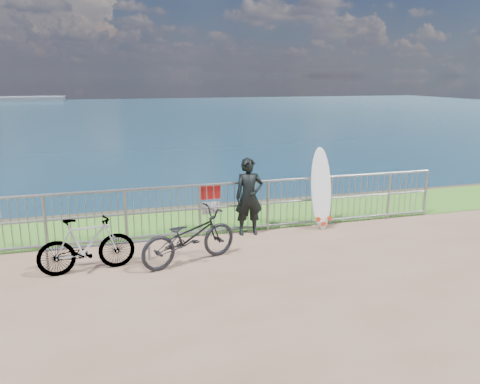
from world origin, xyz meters
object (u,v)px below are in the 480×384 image
object	(u,v)px
bicycle_near	(189,237)
bicycle_far	(87,245)
surfer	(249,197)
surfboard	(321,191)

from	to	relation	value
bicycle_near	bicycle_far	distance (m)	1.75
surfer	bicycle_near	xyz separation A→B (m)	(-1.49, -1.21, -0.33)
surfer	surfboard	world-z (taller)	surfboard
surfer	bicycle_near	distance (m)	1.95
surfboard	bicycle_near	xyz separation A→B (m)	(-3.15, -1.20, -0.34)
surfboard	bicycle_far	size ratio (longest dim) A/B	1.11
surfer	bicycle_far	bearing A→B (deg)	-156.30
surfboard	bicycle_far	bearing A→B (deg)	-167.19
surfer	bicycle_near	world-z (taller)	surfer
surfer	bicycle_far	xyz separation A→B (m)	(-3.24, -1.13, -0.33)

